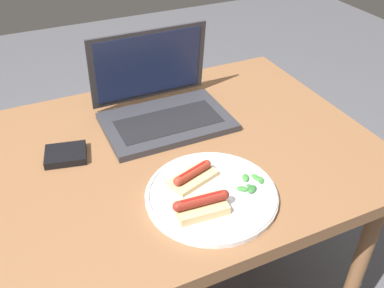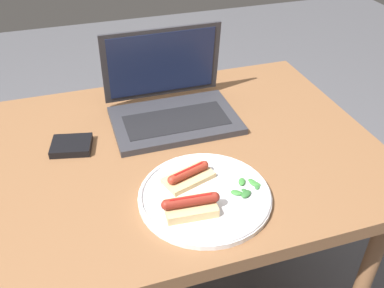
% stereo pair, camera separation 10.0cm
% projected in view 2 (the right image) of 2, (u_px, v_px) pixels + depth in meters
% --- Properties ---
extents(desk, '(1.25, 0.77, 0.71)m').
position_uv_depth(desk, '(135.00, 175.00, 1.10)').
color(desk, brown).
rests_on(desk, ground_plane).
extents(laptop, '(0.34, 0.26, 0.23)m').
position_uv_depth(laptop, '(171.00, 104.00, 1.19)').
color(laptop, '#2D2D33').
rests_on(laptop, desk).
extents(plate, '(0.29, 0.29, 0.02)m').
position_uv_depth(plate, '(205.00, 196.00, 0.93)').
color(plate, silver).
rests_on(plate, desk).
extents(sausage_toast_left, '(0.12, 0.07, 0.04)m').
position_uv_depth(sausage_toast_left, '(191.00, 206.00, 0.88)').
color(sausage_toast_left, tan).
rests_on(sausage_toast_left, plate).
extents(sausage_toast_middle, '(0.13, 0.09, 0.04)m').
position_uv_depth(sausage_toast_middle, '(188.00, 176.00, 0.96)').
color(sausage_toast_middle, tan).
rests_on(sausage_toast_middle, plate).
extents(salad_pile, '(0.08, 0.07, 0.01)m').
position_uv_depth(salad_pile, '(246.00, 188.00, 0.94)').
color(salad_pile, '#387A33').
rests_on(salad_pile, plate).
extents(external_drive, '(0.11, 0.10, 0.02)m').
position_uv_depth(external_drive, '(72.00, 146.00, 1.08)').
color(external_drive, black).
rests_on(external_drive, desk).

